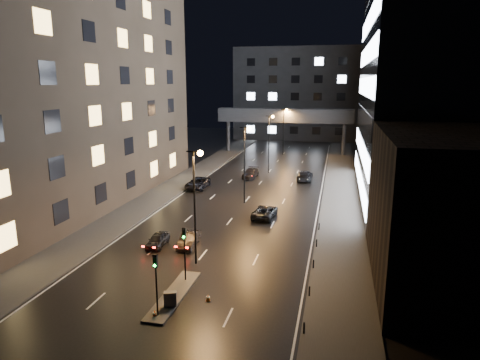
{
  "coord_description": "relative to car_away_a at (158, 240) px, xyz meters",
  "views": [
    {
      "loc": [
        11.67,
        -25.45,
        15.61
      ],
      "look_at": [
        0.29,
        24.15,
        4.0
      ],
      "focal_mm": 32.0,
      "sensor_mm": 36.0,
      "label": 1
    }
  ],
  "objects": [
    {
      "name": "car_away_b",
      "position": [
        2.99,
        0.64,
        0.06
      ],
      "size": [
        1.8,
        4.32,
        1.39
      ],
      "primitive_type": "imported",
      "rotation": [
        0.0,
        0.0,
        0.08
      ],
      "color": "black",
      "rests_on": "ground"
    },
    {
      "name": "car_away_c",
      "position": [
        -3.65,
        23.21,
        0.17
      ],
      "size": [
        2.71,
        5.83,
        1.62
      ],
      "primitive_type": "imported",
      "rotation": [
        0.0,
        0.0,
        0.0
      ],
      "color": "black",
      "rests_on": "ground"
    },
    {
      "name": "sidewalk_left",
      "position": [
        -7.54,
        23.92,
        -0.56
      ],
      "size": [
        5.0,
        110.0,
        0.15
      ],
      "primitive_type": "cube",
      "color": "#383533",
      "rests_on": "ground"
    },
    {
      "name": "bollard_row",
      "position": [
        15.16,
        -4.58,
        -0.19
      ],
      "size": [
        0.12,
        25.12,
        0.9
      ],
      "color": "black",
      "rests_on": "ground"
    },
    {
      "name": "building_right_low",
      "position": [
        24.96,
        -2.08,
        5.36
      ],
      "size": [
        10.0,
        18.0,
        12.0
      ],
      "primitive_type": "cube",
      "color": "black",
      "rests_on": "ground"
    },
    {
      "name": "traffic_signal_far",
      "position": [
        5.26,
        -12.08,
        2.45
      ],
      "size": [
        0.28,
        0.34,
        4.4
      ],
      "color": "black",
      "rests_on": "median_island"
    },
    {
      "name": "car_away_d",
      "position": [
        2.66,
        32.32,
        0.11
      ],
      "size": [
        2.2,
        5.19,
        1.49
      ],
      "primitive_type": "imported",
      "rotation": [
        0.0,
        0.0,
        -0.02
      ],
      "color": "black",
      "rests_on": "ground"
    },
    {
      "name": "sidewalk_right",
      "position": [
        17.46,
        23.92,
        -0.56
      ],
      "size": [
        5.0,
        110.0,
        0.15
      ],
      "primitive_type": "cube",
      "color": "#383533",
      "rests_on": "ground"
    },
    {
      "name": "streetlight_far",
      "position": [
        5.12,
        56.92,
        5.86
      ],
      "size": [
        1.45,
        0.5,
        10.15
      ],
      "color": "black",
      "rests_on": "ground"
    },
    {
      "name": "cone_b",
      "position": [
        7.96,
        -9.23,
        -0.38
      ],
      "size": [
        0.45,
        0.45,
        0.52
      ],
      "primitive_type": "cone",
      "rotation": [
        0.0,
        0.0,
        0.35
      ],
      "color": "orange",
      "rests_on": "ground"
    },
    {
      "name": "streetlight_mid_b",
      "position": [
        5.12,
        36.92,
        5.86
      ],
      "size": [
        1.45,
        0.5,
        10.15
      ],
      "color": "black",
      "rests_on": "ground"
    },
    {
      "name": "car_away_a",
      "position": [
        0.0,
        0.0,
        0.0
      ],
      "size": [
        1.7,
        3.83,
        1.28
      ],
      "primitive_type": "imported",
      "rotation": [
        0.0,
        0.0,
        0.05
      ],
      "color": "black",
      "rests_on": "ground"
    },
    {
      "name": "skybridge",
      "position": [
        4.96,
        58.92,
        7.7
      ],
      "size": [
        30.0,
        3.0,
        10.0
      ],
      "color": "#333335",
      "rests_on": "ground"
    },
    {
      "name": "cone_a",
      "position": [
        5.09,
        -12.21,
        -0.36
      ],
      "size": [
        0.45,
        0.45,
        0.56
      ],
      "primitive_type": "cone",
      "rotation": [
        0.0,
        0.0,
        0.4
      ],
      "color": "#FF540D",
      "rests_on": "ground"
    },
    {
      "name": "car_toward_a",
      "position": [
        8.67,
        11.39,
        0.08
      ],
      "size": [
        2.71,
        5.3,
        1.43
      ],
      "primitive_type": "imported",
      "rotation": [
        0.0,
        0.0,
        3.07
      ],
      "color": "black",
      "rests_on": "ground"
    },
    {
      "name": "streetlight_near",
      "position": [
        5.12,
        -3.08,
        5.86
      ],
      "size": [
        1.45,
        0.5,
        10.15
      ],
      "color": "black",
      "rests_on": "ground"
    },
    {
      "name": "building_left",
      "position": [
        -17.54,
        12.92,
        19.36
      ],
      "size": [
        15.0,
        48.0,
        40.0
      ],
      "primitive_type": "cube",
      "color": "#2D2319",
      "rests_on": "ground"
    },
    {
      "name": "traffic_signal_near",
      "position": [
        5.26,
        -6.58,
        2.45
      ],
      "size": [
        0.28,
        0.34,
        4.4
      ],
      "color": "black",
      "rests_on": "median_island"
    },
    {
      "name": "ground",
      "position": [
        4.96,
        28.92,
        -0.64
      ],
      "size": [
        160.0,
        160.0,
        0.0
      ],
      "primitive_type": "plane",
      "color": "black",
      "rests_on": "ground"
    },
    {
      "name": "car_toward_b",
      "position": [
        11.72,
        32.29,
        0.18
      ],
      "size": [
        2.41,
        5.68,
        1.63
      ],
      "primitive_type": "imported",
      "rotation": [
        0.0,
        0.0,
        3.12
      ],
      "color": "black",
      "rests_on": "ground"
    },
    {
      "name": "building_far",
      "position": [
        4.96,
        86.92,
        11.86
      ],
      "size": [
        34.0,
        14.0,
        25.0
      ],
      "primitive_type": "cube",
      "color": "#333335",
      "rests_on": "ground"
    },
    {
      "name": "streetlight_mid_a",
      "position": [
        5.12,
        16.92,
        5.86
      ],
      "size": [
        1.45,
        0.5,
        10.15
      ],
      "color": "black",
      "rests_on": "ground"
    },
    {
      "name": "median_island",
      "position": [
        5.26,
        -9.08,
        -0.56
      ],
      "size": [
        1.6,
        8.0,
        0.15
      ],
      "primitive_type": "cube",
      "color": "#383533",
      "rests_on": "ground"
    },
    {
      "name": "building_right_glass",
      "position": [
        29.96,
        24.92,
        21.86
      ],
      "size": [
        20.0,
        36.0,
        45.0
      ],
      "primitive_type": "cube",
      "color": "black",
      "rests_on": "ground"
    },
    {
      "name": "utility_cabinet",
      "position": [
        5.66,
        -10.77,
        0.05
      ],
      "size": [
        0.98,
        0.69,
        1.07
      ],
      "primitive_type": "cube",
      "rotation": [
        0.0,
        0.0,
        0.3
      ],
      "color": "#4A4A4D",
      "rests_on": "median_island"
    }
  ]
}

